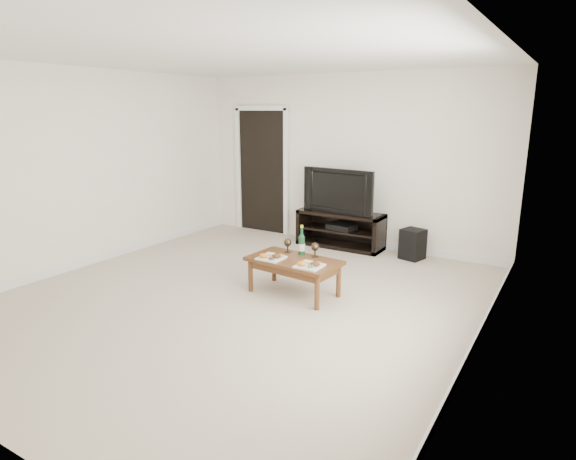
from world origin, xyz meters
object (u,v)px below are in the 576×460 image
(subwoofer, at_px, (413,244))
(coffee_table, at_px, (294,277))
(media_console, at_px, (340,229))
(television, at_px, (341,190))

(subwoofer, xyz_separation_m, coffee_table, (-0.75, -2.04, -0.01))
(coffee_table, bearing_deg, subwoofer, 69.90)
(media_console, distance_m, television, 0.61)
(television, bearing_deg, subwoofer, 3.28)
(television, bearing_deg, coffee_table, -74.38)
(media_console, relative_size, coffee_table, 1.28)
(coffee_table, bearing_deg, media_console, 100.85)
(media_console, bearing_deg, subwoofer, -1.49)
(media_console, bearing_deg, coffee_table, -79.15)
(media_console, height_order, television, television)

